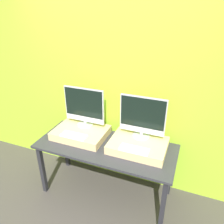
{
  "coord_description": "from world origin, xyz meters",
  "views": [
    {
      "loc": [
        0.85,
        -1.6,
        2.21
      ],
      "look_at": [
        0.0,
        0.54,
        1.07
      ],
      "focal_mm": 35.0,
      "sensor_mm": 36.0,
      "label": 1
    }
  ],
  "objects": [
    {
      "name": "workbench",
      "position": [
        0.0,
        0.34,
        0.65
      ],
      "size": [
        1.62,
        0.67,
        0.73
      ],
      "color": "#2D2D33",
      "rests_on": "ground_plane"
    },
    {
      "name": "monitor_right",
      "position": [
        0.37,
        0.53,
        1.08
      ],
      "size": [
        0.52,
        0.2,
        0.5
      ],
      "color": "#B2B2B7",
      "rests_on": "wooden_riser_right"
    },
    {
      "name": "keyboard_right",
      "position": [
        0.37,
        0.25,
        0.83
      ],
      "size": [
        0.32,
        0.13,
        0.01
      ],
      "color": "silver",
      "rests_on": "wooden_riser_right"
    },
    {
      "name": "keyboard_left",
      "position": [
        -0.37,
        0.25,
        0.83
      ],
      "size": [
        0.32,
        0.13,
        0.01
      ],
      "color": "silver",
      "rests_on": "wooden_riser_left"
    },
    {
      "name": "ground_plane",
      "position": [
        0.0,
        0.0,
        0.0
      ],
      "size": [
        12.0,
        12.0,
        0.0
      ],
      "primitive_type": "plane",
      "color": "#423D38"
    },
    {
      "name": "wooden_riser_left",
      "position": [
        -0.37,
        0.41,
        0.78
      ],
      "size": [
        0.63,
        0.47,
        0.1
      ],
      "color": "#D6B77F",
      "rests_on": "workbench"
    },
    {
      "name": "wooden_riser_right",
      "position": [
        0.37,
        0.41,
        0.78
      ],
      "size": [
        0.63,
        0.47,
        0.1
      ],
      "color": "#D6B77F",
      "rests_on": "workbench"
    },
    {
      "name": "wall_back",
      "position": [
        0.0,
        0.74,
        1.3
      ],
      "size": [
        8.0,
        0.04,
        2.6
      ],
      "color": "#9ED12D",
      "rests_on": "ground_plane"
    },
    {
      "name": "monitor_left",
      "position": [
        -0.37,
        0.53,
        1.08
      ],
      "size": [
        0.52,
        0.2,
        0.5
      ],
      "color": "#B2B2B7",
      "rests_on": "wooden_riser_left"
    }
  ]
}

